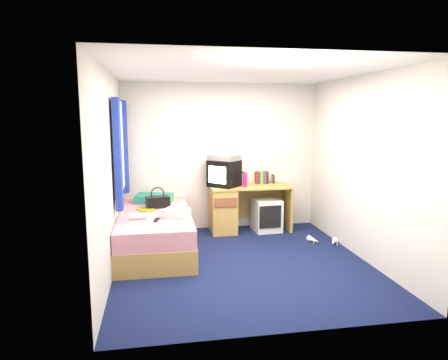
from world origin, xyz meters
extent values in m
plane|color=#0C1438|center=(0.00, 0.00, 0.00)|extent=(3.40, 3.40, 0.00)
plane|color=white|center=(0.00, 0.00, 2.40)|extent=(3.40, 3.40, 0.00)
plane|color=silver|center=(0.00, 1.70, 1.20)|extent=(3.20, 0.00, 3.20)
plane|color=silver|center=(0.00, -1.70, 1.20)|extent=(3.20, 0.00, 3.20)
plane|color=silver|center=(-1.60, 0.00, 1.20)|extent=(0.00, 3.40, 3.40)
plane|color=silver|center=(1.60, 0.00, 1.20)|extent=(0.00, 3.40, 3.40)
cube|color=tan|center=(-1.10, 0.70, 0.15)|extent=(1.00, 2.00, 0.30)
cube|color=brown|center=(-0.60, 0.30, 0.16)|extent=(0.02, 0.70, 0.18)
cube|color=white|center=(-1.10, 0.70, 0.42)|extent=(0.98, 1.98, 0.24)
cube|color=#165D92|center=(-1.10, 1.40, 0.60)|extent=(0.62, 0.46, 0.12)
cube|color=tan|center=(0.44, 1.42, 0.73)|extent=(1.30, 0.55, 0.03)
cube|color=tan|center=(-0.01, 1.42, 0.36)|extent=(0.40, 0.52, 0.72)
cube|color=tan|center=(1.07, 1.42, 0.36)|extent=(0.04, 0.52, 0.72)
cube|color=tan|center=(0.69, 1.67, 0.45)|extent=(0.78, 0.03, 0.55)
cube|color=silver|center=(0.70, 1.36, 0.27)|extent=(0.45, 0.45, 0.53)
cube|color=black|center=(0.01, 1.44, 0.96)|extent=(0.58, 0.58, 0.42)
cube|color=#FDF4A0|center=(-0.13, 1.30, 0.96)|extent=(0.24, 0.23, 0.26)
cube|color=#B8B8BA|center=(0.01, 1.44, 1.22)|extent=(0.55, 0.54, 0.09)
cube|color=maroon|center=(0.59, 1.60, 0.85)|extent=(0.03, 0.13, 0.20)
cube|color=navy|center=(0.62, 1.60, 0.85)|extent=(0.03, 0.13, 0.20)
cube|color=gold|center=(0.66, 1.60, 0.85)|extent=(0.03, 0.13, 0.20)
cube|color=#337F33|center=(0.69, 1.60, 0.85)|extent=(0.03, 0.13, 0.20)
cube|color=#7F337F|center=(0.73, 1.60, 0.85)|extent=(0.03, 0.13, 0.20)
cube|color=#262626|center=(0.76, 1.60, 0.85)|extent=(0.03, 0.13, 0.20)
cube|color=#331611|center=(0.88, 1.62, 0.82)|extent=(0.02, 0.12, 0.14)
cylinder|color=#C71C76|center=(0.33, 1.32, 0.86)|extent=(0.07, 0.07, 0.21)
cylinder|color=silver|center=(0.34, 1.53, 0.85)|extent=(0.06, 0.06, 0.20)
cube|color=black|center=(-1.05, 1.03, 0.62)|extent=(0.36, 0.25, 0.16)
torus|color=black|center=(-1.05, 1.03, 0.74)|extent=(0.20, 0.06, 0.20)
cube|color=silver|center=(-0.82, 0.41, 0.59)|extent=(0.41, 0.38, 0.11)
cube|color=#F0F41B|center=(-1.23, 0.90, 0.55)|extent=(0.31, 0.34, 0.01)
cylinder|color=silver|center=(-1.31, 0.39, 0.58)|extent=(0.21, 0.09, 0.07)
cube|color=#F9A637|center=(-1.07, 0.23, 0.55)|extent=(0.23, 0.09, 0.01)
cube|color=black|center=(-1.08, 0.28, 0.55)|extent=(0.08, 0.17, 0.02)
cube|color=silver|center=(-1.58, 0.90, 1.45)|extent=(0.02, 0.90, 1.10)
cube|color=white|center=(-1.57, 0.90, 2.04)|extent=(0.06, 1.06, 0.08)
cube|color=white|center=(-1.57, 0.90, 0.86)|extent=(0.06, 1.06, 0.08)
cube|color=navy|center=(-1.53, 0.31, 1.40)|extent=(0.08, 0.24, 1.40)
cube|color=navy|center=(-1.53, 1.49, 1.40)|extent=(0.08, 0.24, 1.40)
cone|color=white|center=(1.23, 0.64, 0.04)|extent=(0.16, 0.24, 0.09)
cone|color=white|center=(1.49, 0.50, 0.04)|extent=(0.20, 0.23, 0.09)
camera|label=1|loc=(-1.06, -4.79, 1.89)|focal=32.00mm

